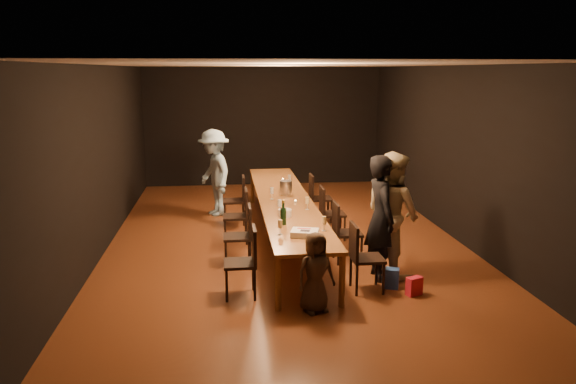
{
  "coord_description": "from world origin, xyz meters",
  "views": [
    {
      "loc": [
        -1.03,
        -9.37,
        2.92
      ],
      "look_at": [
        -0.01,
        -0.63,
        1.0
      ],
      "focal_mm": 35.0,
      "sensor_mm": 36.0,
      "label": 1
    }
  ],
  "objects": [
    {
      "name": "champagne_bottle",
      "position": [
        -0.2,
        -1.66,
        0.93
      ],
      "size": [
        0.11,
        0.11,
        0.36
      ],
      "primitive_type": null,
      "rotation": [
        0.0,
        0.0,
        0.4
      ],
      "color": "black",
      "rests_on": "table"
    },
    {
      "name": "man_blue",
      "position": [
        -1.22,
        1.92,
        0.88
      ],
      "size": [
        1.03,
        1.3,
        1.76
      ],
      "primitive_type": "imported",
      "rotation": [
        0.0,
        0.0,
        -1.19
      ],
      "color": "#95C2E7",
      "rests_on": "ground"
    },
    {
      "name": "birthday_cake",
      "position": [
        0.02,
        -2.25,
        0.79
      ],
      "size": [
        0.42,
        0.37,
        0.09
      ],
      "rotation": [
        0.0,
        0.0,
        -0.26
      ],
      "color": "white",
      "rests_on": "table"
    },
    {
      "name": "wineglass_4",
      "position": [
        -0.22,
        -0.03,
        0.85
      ],
      "size": [
        0.06,
        0.06,
        0.21
      ],
      "primitive_type": null,
      "color": "silver",
      "rests_on": "table"
    },
    {
      "name": "chair_left_2",
      "position": [
        -0.85,
        0.0,
        0.47
      ],
      "size": [
        0.42,
        0.42,
        0.93
      ],
      "primitive_type": null,
      "rotation": [
        0.0,
        0.0,
        1.57
      ],
      "color": "black",
      "rests_on": "ground"
    },
    {
      "name": "chair_left_0",
      "position": [
        -0.85,
        -2.4,
        0.47
      ],
      "size": [
        0.42,
        0.42,
        0.93
      ],
      "primitive_type": null,
      "rotation": [
        0.0,
        0.0,
        1.57
      ],
      "color": "black",
      "rests_on": "ground"
    },
    {
      "name": "wineglass_3",
      "position": [
        0.27,
        -0.82,
        0.85
      ],
      "size": [
        0.06,
        0.06,
        0.21
      ],
      "primitive_type": null,
      "color": "beige",
      "rests_on": "table"
    },
    {
      "name": "wineglass_5",
      "position": [
        0.22,
        1.1,
        0.85
      ],
      "size": [
        0.06,
        0.06,
        0.21
      ],
      "primitive_type": null,
      "color": "silver",
      "rests_on": "table"
    },
    {
      "name": "room_shell",
      "position": [
        0.0,
        0.0,
        2.08
      ],
      "size": [
        6.04,
        10.04,
        3.02
      ],
      "color": "black",
      "rests_on": "ground"
    },
    {
      "name": "woman_birthday",
      "position": [
        1.15,
        -1.95,
        0.89
      ],
      "size": [
        0.46,
        0.67,
        1.78
      ],
      "primitive_type": "imported",
      "rotation": [
        0.0,
        0.0,
        1.63
      ],
      "color": "black",
      "rests_on": "ground"
    },
    {
      "name": "table",
      "position": [
        0.0,
        0.0,
        0.7
      ],
      "size": [
        0.9,
        6.0,
        0.75
      ],
      "color": "brown",
      "rests_on": "ground"
    },
    {
      "name": "chair_right_2",
      "position": [
        0.85,
        0.0,
        0.47
      ],
      "size": [
        0.42,
        0.42,
        0.93
      ],
      "primitive_type": null,
      "rotation": [
        0.0,
        0.0,
        -1.57
      ],
      "color": "black",
      "rests_on": "ground"
    },
    {
      "name": "tealight_far",
      "position": [
        0.15,
        1.62,
        0.77
      ],
      "size": [
        0.05,
        0.05,
        0.03
      ],
      "primitive_type": "cylinder",
      "color": "#B2B7B2",
      "rests_on": "table"
    },
    {
      "name": "plate_stack",
      "position": [
        -0.13,
        -1.21,
        0.81
      ],
      "size": [
        0.26,
        0.26,
        0.11
      ],
      "primitive_type": "cylinder",
      "rotation": [
        0.0,
        0.0,
        0.38
      ],
      "color": "white",
      "rests_on": "table"
    },
    {
      "name": "wineglass_1",
      "position": [
        0.32,
        -2.04,
        0.85
      ],
      "size": [
        0.06,
        0.06,
        0.21
      ],
      "primitive_type": null,
      "color": "beige",
      "rests_on": "table"
    },
    {
      "name": "gift_bag_blue",
      "position": [
        1.2,
        -2.35,
        0.14
      ],
      "size": [
        0.26,
        0.22,
        0.28
      ],
      "primitive_type": "cube",
      "rotation": [
        0.0,
        0.0,
        -0.39
      ],
      "color": "#2953B2",
      "rests_on": "ground"
    },
    {
      "name": "tealight_mid",
      "position": [
        0.15,
        -0.31,
        0.77
      ],
      "size": [
        0.05,
        0.05,
        0.03
      ],
      "primitive_type": "cylinder",
      "color": "#B2B7B2",
      "rests_on": "table"
    },
    {
      "name": "gift_bag_red",
      "position": [
        1.43,
        -2.63,
        0.12
      ],
      "size": [
        0.24,
        0.18,
        0.25
      ],
      "primitive_type": "cube",
      "rotation": [
        0.0,
        0.0,
        0.39
      ],
      "color": "red",
      "rests_on": "ground"
    },
    {
      "name": "ice_bucket",
      "position": [
        0.06,
        0.34,
        0.87
      ],
      "size": [
        0.24,
        0.24,
        0.24
      ],
      "primitive_type": "cylinder",
      "rotation": [
        0.0,
        0.0,
        0.09
      ],
      "color": "silver",
      "rests_on": "table"
    },
    {
      "name": "wineglass_0",
      "position": [
        -0.3,
        -2.15,
        0.85
      ],
      "size": [
        0.06,
        0.06,
        0.21
      ],
      "primitive_type": null,
      "color": "beige",
      "rests_on": "table"
    },
    {
      "name": "wineglass_2",
      "position": [
        -0.18,
        -0.97,
        0.85
      ],
      "size": [
        0.06,
        0.06,
        0.21
      ],
      "primitive_type": null,
      "color": "silver",
      "rests_on": "table"
    },
    {
      "name": "chair_right_1",
      "position": [
        0.85,
        -1.2,
        0.47
      ],
      "size": [
        0.42,
        0.42,
        0.93
      ],
      "primitive_type": null,
      "rotation": [
        0.0,
        0.0,
        -1.57
      ],
      "color": "black",
      "rests_on": "ground"
    },
    {
      "name": "woman_tan",
      "position": [
        1.37,
        -1.79,
        0.9
      ],
      "size": [
        0.96,
        1.06,
        1.8
      ],
      "primitive_type": "imported",
      "rotation": [
        0.0,
        0.0,
        1.95
      ],
      "color": "beige",
      "rests_on": "ground"
    },
    {
      "name": "tealight_near",
      "position": [
        0.15,
        -2.32,
        0.77
      ],
      "size": [
        0.05,
        0.05,
        0.03
      ],
      "primitive_type": "cylinder",
      "color": "#B2B7B2",
      "rests_on": "table"
    },
    {
      "name": "chair_left_1",
      "position": [
        -0.85,
        -1.2,
        0.47
      ],
      "size": [
        0.42,
        0.42,
        0.93
      ],
      "primitive_type": null,
      "rotation": [
        0.0,
        0.0,
        1.57
      ],
      "color": "black",
      "rests_on": "ground"
    },
    {
      "name": "ground",
      "position": [
        0.0,
        0.0,
        0.0
      ],
      "size": [
        10.0,
        10.0,
        0.0
      ],
      "primitive_type": "plane",
      "color": "#492412",
      "rests_on": "ground"
    },
    {
      "name": "chair_right_3",
      "position": [
        0.85,
        1.2,
        0.47
      ],
      "size": [
        0.42,
        0.42,
        0.93
      ],
      "primitive_type": null,
      "rotation": [
        0.0,
        0.0,
        -1.57
      ],
      "color": "black",
      "rests_on": "ground"
    },
    {
      "name": "chair_left_3",
      "position": [
        -0.85,
        1.2,
        0.47
      ],
      "size": [
        0.42,
        0.42,
        0.93
      ],
      "primitive_type": null,
      "rotation": [
        0.0,
        0.0,
        1.57
      ],
      "color": "black",
      "rests_on": "ground"
    },
    {
      "name": "child",
      "position": [
        0.05,
        -2.97,
        0.5
      ],
      "size": [
        0.57,
        0.46,
        1.01
      ],
      "primitive_type": "imported",
      "rotation": [
        0.0,
        0.0,
        0.33
      ],
      "color": "#3E2F23",
      "rests_on": "ground"
    },
    {
      "name": "chair_right_0",
      "position": [
        0.85,
        -2.4,
        0.47
      ],
      "size": [
        0.42,
        0.42,
        0.93
      ],
      "primitive_type": null,
      "rotation": [
        0.0,
        0.0,
        -1.57
      ],
      "color": "black",
      "rests_on": "ground"
    }
  ]
}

